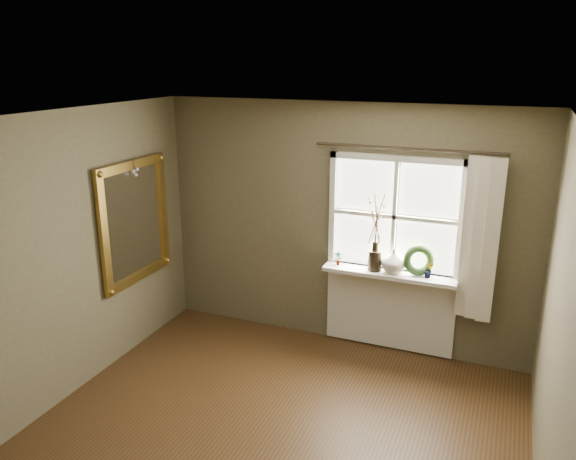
{
  "coord_description": "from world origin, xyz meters",
  "views": [
    {
      "loc": [
        1.61,
        -3.21,
        3.02
      ],
      "look_at": [
        -0.33,
        1.55,
        1.43
      ],
      "focal_mm": 35.0,
      "sensor_mm": 36.0,
      "label": 1
    }
  ],
  "objects_px": {
    "dark_jug": "(375,260)",
    "wreath": "(419,264)",
    "gilt_mirror": "(135,221)",
    "cream_vase": "(394,261)"
  },
  "relations": [
    {
      "from": "dark_jug",
      "to": "cream_vase",
      "type": "height_order",
      "value": "cream_vase"
    },
    {
      "from": "dark_jug",
      "to": "gilt_mirror",
      "type": "height_order",
      "value": "gilt_mirror"
    },
    {
      "from": "wreath",
      "to": "gilt_mirror",
      "type": "relative_size",
      "value": 0.24
    },
    {
      "from": "cream_vase",
      "to": "wreath",
      "type": "height_order",
      "value": "wreath"
    },
    {
      "from": "dark_jug",
      "to": "gilt_mirror",
      "type": "relative_size",
      "value": 0.16
    },
    {
      "from": "cream_vase",
      "to": "wreath",
      "type": "xyz_separation_m",
      "value": [
        0.24,
        0.04,
        -0.01
      ]
    },
    {
      "from": "dark_jug",
      "to": "gilt_mirror",
      "type": "bearing_deg",
      "value": -161.85
    },
    {
      "from": "cream_vase",
      "to": "gilt_mirror",
      "type": "height_order",
      "value": "gilt_mirror"
    },
    {
      "from": "gilt_mirror",
      "to": "dark_jug",
      "type": "bearing_deg",
      "value": 18.15
    },
    {
      "from": "dark_jug",
      "to": "wreath",
      "type": "relative_size",
      "value": 0.68
    }
  ]
}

